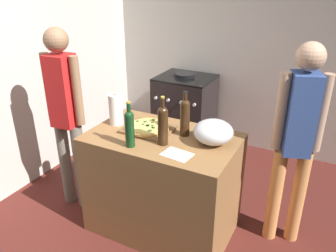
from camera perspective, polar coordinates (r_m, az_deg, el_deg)
name	(u,v)px	position (r m, az deg, el deg)	size (l,w,h in m)	color
ground_plane	(197,196)	(3.57, 4.83, -11.67)	(4.01, 3.26, 0.02)	#511E19
kitchen_wall_rear	(246,44)	(4.27, 12.90, 13.24)	(4.01, 0.10, 2.60)	beige
kitchen_wall_left	(51,52)	(3.97, -18.99, 11.70)	(0.10, 3.26, 2.60)	beige
counter	(163,184)	(2.93, -0.91, -9.66)	(1.19, 0.73, 0.90)	olive
cutting_board	(148,129)	(2.80, -3.31, -0.55)	(0.40, 0.32, 0.02)	brown
pizza	(148,127)	(2.79, -3.32, -0.16)	(0.35, 0.35, 0.03)	tan
mixing_bowl	(213,132)	(2.58, 7.62, -1.00)	(0.30, 0.30, 0.18)	#B2B2B7
paper_towel_roll	(116,109)	(2.90, -8.75, 2.76)	(0.12, 0.12, 0.27)	white
wine_bottle_green	(163,124)	(2.51, -0.88, 0.38)	(0.08, 0.08, 0.38)	#331E0F
wine_bottle_amber	(130,127)	(2.50, -6.47, -0.16)	(0.07, 0.07, 0.36)	#143819
wine_bottle_dark	(185,116)	(2.66, 2.86, 1.72)	(0.08, 0.08, 0.37)	#331E0F
recipe_sheet	(177,154)	(2.44, 1.53, -4.79)	(0.21, 0.15, 0.00)	white
stove	(185,112)	(4.34, 2.85, 2.44)	(0.67, 0.61, 0.96)	black
person_in_stripes	(66,111)	(3.12, -16.83, 2.50)	(0.37, 0.22, 1.70)	slate
person_in_red	(297,137)	(2.73, 20.78, -1.79)	(0.35, 0.25, 1.67)	#D88C4C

